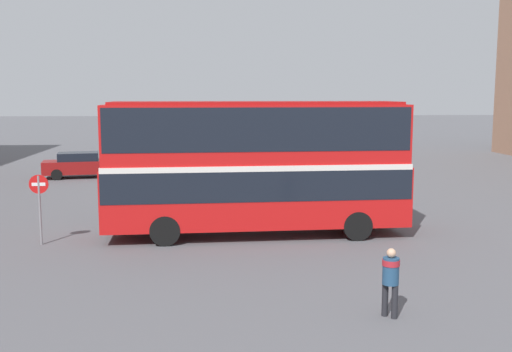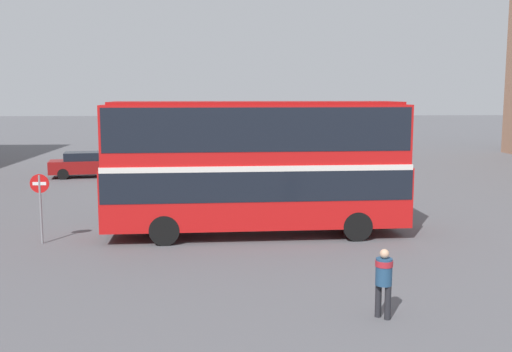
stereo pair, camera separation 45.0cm
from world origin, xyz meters
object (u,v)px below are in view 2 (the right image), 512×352
at_px(pedestrian_foreground, 384,276).
at_px(parked_car_kerb_near, 87,164).
at_px(double_decker_bus, 256,160).
at_px(no_entry_sign, 40,197).

height_order(pedestrian_foreground, parked_car_kerb_near, pedestrian_foreground).
relative_size(double_decker_bus, no_entry_sign, 4.51).
relative_size(parked_car_kerb_near, no_entry_sign, 1.99).
bearing_deg(double_decker_bus, parked_car_kerb_near, 118.95).
bearing_deg(double_decker_bus, pedestrian_foreground, -75.56).
distance_m(parked_car_kerb_near, no_entry_sign, 16.91).
bearing_deg(no_entry_sign, parked_car_kerb_near, 97.18).
distance_m(double_decker_bus, pedestrian_foreground, 8.84).
distance_m(pedestrian_foreground, parked_car_kerb_near, 27.07).
bearing_deg(parked_car_kerb_near, double_decker_bus, -68.50).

